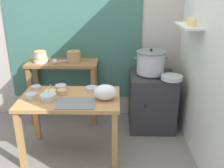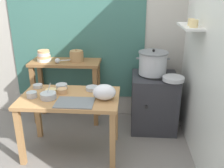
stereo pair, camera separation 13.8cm
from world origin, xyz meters
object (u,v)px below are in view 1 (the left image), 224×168
(stove_block, at_px, (151,101))
(steamer_pot, at_px, (151,62))
(prep_bowl_0, at_px, (50,92))
(prep_bowl_5, at_px, (62,92))
(serving_tray, at_px, (76,103))
(prep_bowl_6, at_px, (36,87))
(prep_table, at_px, (70,106))
(prep_bowl_4, at_px, (31,96))
(ladle, at_px, (56,61))
(clay_pot, at_px, (74,57))
(bowl_stack_enamel, at_px, (41,57))
(prep_bowl_7, at_px, (92,89))
(back_shelf_table, at_px, (63,77))
(prep_bowl_2, at_px, (105,88))
(prep_bowl_3, at_px, (61,87))
(prep_bowl_1, at_px, (48,97))
(wide_pan, at_px, (172,78))
(plastic_bag, at_px, (105,92))

(stove_block, xyz_separation_m, steamer_pot, (-0.04, 0.02, 0.55))
(prep_bowl_0, distance_m, prep_bowl_5, 0.13)
(serving_tray, xyz_separation_m, prep_bowl_6, (-0.53, 0.39, 0.02))
(prep_table, bearing_deg, prep_bowl_4, -171.84)
(ladle, relative_size, serving_tray, 0.66)
(stove_block, height_order, clay_pot, clay_pot)
(serving_tray, bearing_deg, prep_bowl_6, 143.53)
(bowl_stack_enamel, distance_m, ladle, 0.24)
(serving_tray, distance_m, prep_bowl_5, 0.32)
(prep_bowl_7, bearing_deg, serving_tray, -109.74)
(back_shelf_table, xyz_separation_m, prep_bowl_5, (0.13, -0.70, 0.07))
(prep_bowl_0, distance_m, prep_bowl_7, 0.47)
(prep_bowl_4, xyz_separation_m, prep_bowl_6, (-0.03, 0.28, -0.01))
(bowl_stack_enamel, bearing_deg, prep_bowl_7, -37.22)
(stove_block, height_order, prep_bowl_0, stove_block)
(prep_bowl_2, relative_size, prep_bowl_3, 1.01)
(clay_pot, relative_size, prep_bowl_6, 1.71)
(prep_bowl_1, xyz_separation_m, prep_bowl_3, (0.07, 0.29, -0.01))
(stove_block, height_order, wide_pan, wide_pan)
(back_shelf_table, distance_m, stove_block, 1.27)
(bowl_stack_enamel, height_order, prep_bowl_1, bowl_stack_enamel)
(plastic_bag, relative_size, prep_bowl_2, 1.81)
(steamer_pot, height_order, prep_bowl_2, steamer_pot)
(plastic_bag, bearing_deg, prep_bowl_3, 152.88)
(plastic_bag, xyz_separation_m, prep_bowl_1, (-0.61, -0.02, -0.05))
(steamer_pot, xyz_separation_m, prep_bowl_6, (-1.40, -0.44, -0.19))
(prep_bowl_7, bearing_deg, stove_block, 29.92)
(wide_pan, bearing_deg, prep_bowl_3, -171.32)
(back_shelf_table, height_order, prep_bowl_1, back_shelf_table)
(bowl_stack_enamel, height_order, prep_bowl_6, bowl_stack_enamel)
(back_shelf_table, distance_m, wide_pan, 1.48)
(prep_bowl_3, height_order, prep_bowl_5, same)
(plastic_bag, bearing_deg, prep_bowl_2, 93.39)
(prep_bowl_5, distance_m, prep_bowl_6, 0.37)
(clay_pot, height_order, ladle, clay_pot)
(clay_pot, xyz_separation_m, prep_bowl_1, (-0.15, -0.85, -0.22))
(steamer_pot, xyz_separation_m, bowl_stack_enamel, (-1.48, 0.10, 0.04))
(wide_pan, height_order, prep_bowl_3, wide_pan)
(clay_pot, bearing_deg, ladle, -155.04)
(prep_bowl_5, bearing_deg, prep_bowl_1, -126.93)
(wide_pan, bearing_deg, stove_block, 132.34)
(prep_table, relative_size, prep_bowl_5, 9.96)
(ladle, bearing_deg, wide_pan, -9.21)
(plastic_bag, xyz_separation_m, prep_bowl_7, (-0.17, 0.25, -0.06))
(prep_table, bearing_deg, ladle, 113.69)
(prep_bowl_0, bearing_deg, prep_bowl_4, -140.00)
(ladle, xyz_separation_m, prep_bowl_7, (0.52, -0.47, -0.19))
(stove_block, distance_m, serving_tray, 1.27)
(stove_block, bearing_deg, plastic_bag, -130.91)
(back_shelf_table, xyz_separation_m, plastic_bag, (0.62, -0.83, 0.13))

